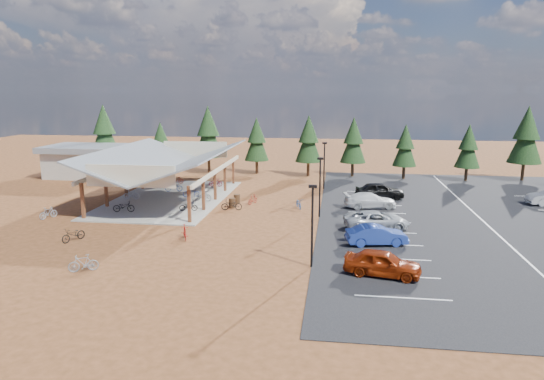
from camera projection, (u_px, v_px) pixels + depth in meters
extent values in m
plane|color=#573216|center=(258.00, 221.00, 40.17)|extent=(140.00, 140.00, 0.00)
cube|color=black|center=(481.00, 219.00, 40.63)|extent=(27.00, 44.00, 0.04)
cube|color=gray|center=(170.00, 198.00, 48.28)|extent=(10.60, 18.60, 0.10)
cube|color=brown|center=(83.00, 201.00, 40.42)|extent=(0.25, 0.25, 3.00)
cube|color=brown|center=(106.00, 191.00, 44.50)|extent=(0.25, 0.25, 3.00)
cube|color=brown|center=(126.00, 182.00, 48.57)|extent=(0.25, 0.25, 3.00)
cube|color=brown|center=(142.00, 175.00, 52.65)|extent=(0.25, 0.25, 3.00)
cube|color=brown|center=(156.00, 169.00, 56.72)|extent=(0.25, 0.25, 3.00)
cube|color=brown|center=(189.00, 204.00, 39.20)|extent=(0.25, 0.25, 3.00)
cube|color=brown|center=(203.00, 193.00, 43.28)|extent=(0.25, 0.25, 3.00)
cube|color=brown|center=(215.00, 184.00, 47.35)|extent=(0.25, 0.25, 3.00)
cube|color=brown|center=(225.00, 177.00, 51.43)|extent=(0.25, 0.25, 3.00)
cube|color=brown|center=(233.00, 171.00, 55.50)|extent=(0.25, 0.25, 3.00)
cube|color=beige|center=(121.00, 167.00, 48.32)|extent=(0.22, 18.00, 0.35)
cube|color=beige|center=(219.00, 169.00, 47.00)|extent=(0.22, 18.00, 0.35)
cube|color=slate|center=(141.00, 159.00, 47.86)|extent=(5.85, 19.40, 2.13)
cube|color=slate|center=(197.00, 160.00, 47.09)|extent=(5.85, 19.40, 2.13)
cube|color=beige|center=(130.00, 176.00, 38.76)|extent=(7.50, 0.15, 1.80)
cube|color=beige|center=(195.00, 149.00, 56.23)|extent=(7.50, 0.15, 1.80)
cube|color=#ADA593|center=(92.00, 164.00, 60.49)|extent=(10.00, 6.00, 3.20)
cube|color=slate|center=(91.00, 148.00, 60.09)|extent=(11.00, 7.00, 0.70)
cylinder|color=black|center=(312.00, 228.00, 29.30)|extent=(0.14, 0.14, 5.00)
cube|color=black|center=(313.00, 186.00, 28.78)|extent=(0.50, 0.25, 0.18)
cylinder|color=black|center=(320.00, 188.00, 40.94)|extent=(0.14, 0.14, 5.00)
cube|color=black|center=(320.00, 159.00, 40.43)|extent=(0.50, 0.25, 0.18)
cylinder|color=black|center=(324.00, 167.00, 52.59)|extent=(0.14, 0.14, 5.00)
cube|color=black|center=(325.00, 143.00, 52.07)|extent=(0.50, 0.25, 0.18)
cylinder|color=#3F2816|center=(232.00, 203.00, 44.63)|extent=(0.60, 0.60, 0.90)
cylinder|color=#3F2816|center=(237.00, 199.00, 46.24)|extent=(0.60, 0.60, 0.90)
cylinder|color=#382314|center=(107.00, 163.00, 65.12)|extent=(0.36, 0.36, 2.15)
cone|color=black|center=(105.00, 135.00, 64.37)|extent=(3.79, 3.79, 5.17)
cone|color=black|center=(103.00, 119.00, 63.94)|extent=(2.93, 2.93, 3.87)
cylinder|color=#382314|center=(162.00, 166.00, 63.90)|extent=(0.36, 0.36, 1.61)
cone|color=black|center=(161.00, 145.00, 63.34)|extent=(2.84, 2.84, 3.87)
cone|color=black|center=(160.00, 133.00, 63.02)|extent=(2.19, 2.19, 2.90)
cylinder|color=#382314|center=(209.00, 165.00, 63.45)|extent=(0.36, 0.36, 2.12)
cone|color=black|center=(208.00, 137.00, 62.72)|extent=(3.74, 3.74, 5.09)
cone|color=black|center=(208.00, 121.00, 62.29)|extent=(2.89, 2.89, 3.82)
cylinder|color=#382314|center=(257.00, 167.00, 62.75)|extent=(0.36, 0.36, 1.77)
cone|color=black|center=(257.00, 144.00, 62.14)|extent=(3.11, 3.11, 4.25)
cone|color=black|center=(257.00, 130.00, 61.78)|extent=(2.41, 2.41, 3.18)
cylinder|color=#382314|center=(308.00, 169.00, 60.85)|extent=(0.36, 0.36, 1.87)
cone|color=black|center=(309.00, 144.00, 60.20)|extent=(3.29, 3.29, 4.48)
cone|color=black|center=(309.00, 129.00, 59.82)|extent=(2.54, 2.54, 3.36)
cylinder|color=#382314|center=(352.00, 169.00, 60.61)|extent=(0.36, 0.36, 1.81)
cone|color=black|center=(353.00, 145.00, 59.99)|extent=(3.19, 3.19, 4.35)
cone|color=black|center=(354.00, 130.00, 59.62)|extent=(2.47, 2.47, 3.26)
cylinder|color=#382314|center=(404.00, 172.00, 59.00)|extent=(0.36, 0.36, 1.63)
cone|color=black|center=(405.00, 150.00, 58.44)|extent=(2.86, 2.86, 3.90)
cone|color=black|center=(406.00, 136.00, 58.11)|extent=(2.21, 2.21, 2.93)
cylinder|color=#382314|center=(466.00, 174.00, 57.72)|extent=(0.36, 0.36, 1.65)
cone|color=black|center=(468.00, 151.00, 57.15)|extent=(2.91, 2.91, 3.96)
cone|color=black|center=(469.00, 137.00, 56.82)|extent=(2.25, 2.25, 2.97)
cylinder|color=#382314|center=(523.00, 172.00, 57.81)|extent=(0.36, 0.36, 2.17)
cone|color=black|center=(526.00, 141.00, 57.06)|extent=(3.82, 3.82, 5.21)
cone|color=black|center=(528.00, 122.00, 56.62)|extent=(2.95, 2.95, 3.91)
imported|color=black|center=(124.00, 207.00, 42.66)|extent=(1.96, 0.97, 0.99)
imported|color=#95979C|center=(131.00, 195.00, 47.56)|extent=(1.64, 0.69, 0.95)
imported|color=navy|center=(174.00, 187.00, 51.32)|extent=(1.91, 1.08, 0.95)
imported|color=#9F361F|center=(177.00, 180.00, 55.53)|extent=(1.58, 0.74, 0.92)
imported|color=black|center=(188.00, 206.00, 43.06)|extent=(1.69, 0.92, 0.84)
imported|color=#92959A|center=(203.00, 195.00, 46.85)|extent=(1.92, 0.83, 1.12)
imported|color=#223D9C|center=(191.00, 192.00, 48.77)|extent=(1.76, 0.95, 0.88)
imported|color=maroon|center=(216.00, 182.00, 53.93)|extent=(1.52, 0.48, 0.91)
imported|color=black|center=(73.00, 234.00, 34.75)|extent=(1.36, 2.00, 1.00)
imported|color=#9FA1A8|center=(48.00, 213.00, 40.89)|extent=(1.14, 1.67, 0.98)
imported|color=#9F1814|center=(185.00, 232.00, 35.17)|extent=(1.13, 1.82, 1.06)
imported|color=gray|center=(83.00, 263.00, 28.93)|extent=(1.79, 1.21, 1.05)
imported|color=#234F94|center=(299.00, 203.00, 44.41)|extent=(1.10, 1.86, 0.93)
imported|color=#A02A1B|center=(253.00, 199.00, 46.09)|extent=(1.00, 1.56, 0.91)
imported|color=black|center=(232.00, 205.00, 43.71)|extent=(1.95, 0.91, 0.98)
imported|color=maroon|center=(382.00, 263.00, 28.20)|extent=(4.71, 2.66, 1.51)
imported|color=navy|center=(377.00, 235.00, 33.82)|extent=(4.43, 2.26, 1.39)
imported|color=#A6ABAF|center=(377.00, 220.00, 37.65)|extent=(5.37, 3.17, 1.40)
imported|color=silver|center=(370.00, 200.00, 44.45)|extent=(5.01, 2.77, 1.38)
imported|color=black|center=(380.00, 191.00, 48.14)|extent=(5.04, 2.72, 1.63)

